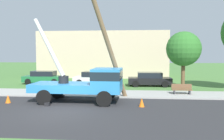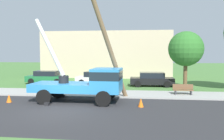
% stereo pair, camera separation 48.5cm
% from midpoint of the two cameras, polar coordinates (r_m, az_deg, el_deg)
% --- Properties ---
extents(ground_plane, '(120.00, 120.00, 0.00)m').
position_cam_midpoint_polar(ground_plane, '(25.89, -3.31, -3.49)').
color(ground_plane, '#477538').
extents(road_asphalt, '(80.00, 8.81, 0.01)m').
position_cam_midpoint_polar(road_asphalt, '(14.41, -11.84, -9.61)').
color(road_asphalt, '#2B2B2D').
rests_on(road_asphalt, ground).
extents(sidewalk_strip, '(80.00, 3.42, 0.10)m').
position_cam_midpoint_polar(sidewalk_strip, '(20.17, -6.27, -5.50)').
color(sidewalk_strip, '#9E9E99').
rests_on(sidewalk_strip, ground).
extents(utility_truck, '(6.76, 3.21, 5.98)m').
position_cam_midpoint_polar(utility_truck, '(16.51, -4.80, -2.85)').
color(utility_truck, '#2D84C6').
rests_on(utility_truck, ground).
extents(leaning_utility_pole, '(3.05, 3.15, 8.39)m').
position_cam_midpoint_polar(leaning_utility_pole, '(16.99, -0.39, 7.06)').
color(leaning_utility_pole, brown).
rests_on(leaning_utility_pole, ground).
extents(traffic_cone_ahead, '(0.36, 0.36, 0.56)m').
position_cam_midpoint_polar(traffic_cone_ahead, '(15.27, 7.82, -7.73)').
color(traffic_cone_ahead, orange).
rests_on(traffic_cone_ahead, ground).
extents(traffic_cone_behind, '(0.36, 0.36, 0.56)m').
position_cam_midpoint_polar(traffic_cone_behind, '(17.91, -22.69, -6.26)').
color(traffic_cone_behind, orange).
rests_on(traffic_cone_behind, ground).
extents(parked_sedan_green, '(4.42, 2.05, 1.42)m').
position_cam_midpoint_polar(parked_sedan_green, '(27.62, -14.81, -1.66)').
color(parked_sedan_green, '#1E6638').
rests_on(parked_sedan_green, ground).
extents(parked_sedan_white, '(4.56, 2.30, 1.42)m').
position_cam_midpoint_polar(parked_sedan_white, '(25.63, -3.05, -1.96)').
color(parked_sedan_white, silver).
rests_on(parked_sedan_white, ground).
extents(parked_sedan_black, '(4.44, 2.08, 1.42)m').
position_cam_midpoint_polar(parked_sedan_black, '(24.86, 10.04, -2.20)').
color(parked_sedan_black, black).
rests_on(parked_sedan_black, ground).
extents(park_bench, '(1.60, 0.45, 0.90)m').
position_cam_midpoint_polar(park_bench, '(20.00, 17.29, -4.55)').
color(park_bench, brown).
rests_on(park_bench, ground).
extents(roadside_tree_near, '(3.24, 3.24, 5.42)m').
position_cam_midpoint_polar(roadside_tree_near, '(23.28, 17.80, 4.80)').
color(roadside_tree_near, brown).
rests_on(roadside_tree_near, ground).
extents(lowrise_building_backdrop, '(18.00, 6.00, 6.40)m').
position_cam_midpoint_polar(lowrise_building_backdrop, '(34.91, -0.69, 3.73)').
color(lowrise_building_backdrop, '#C6B293').
rests_on(lowrise_building_backdrop, ground).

